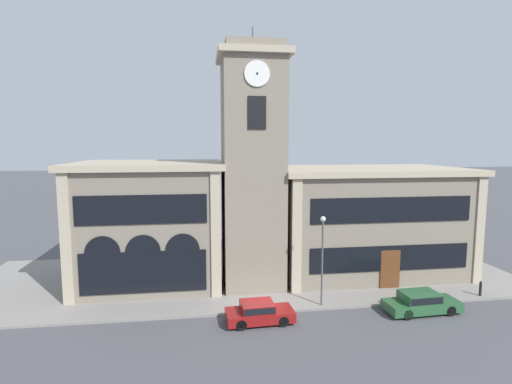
# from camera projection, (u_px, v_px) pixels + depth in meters

# --- Properties ---
(ground_plane) EXTENTS (300.00, 300.00, 0.00)m
(ground_plane) POSITION_uv_depth(u_px,v_px,m) (263.00, 314.00, 25.52)
(ground_plane) COLOR #4C4C51
(sidewalk_kerb) EXTENTS (42.90, 14.21, 0.15)m
(sidewalk_kerb) POSITION_uv_depth(u_px,v_px,m) (250.00, 277.00, 32.50)
(sidewalk_kerb) COLOR gray
(sidewalk_kerb) RESTS_ON ground_plane
(clock_tower) EXTENTS (5.11, 5.11, 19.09)m
(clock_tower) POSITION_uv_depth(u_px,v_px,m) (253.00, 169.00, 29.54)
(clock_tower) COLOR gray
(clock_tower) RESTS_ON ground_plane
(town_hall_left_wing) EXTENTS (11.23, 9.93, 9.43)m
(town_hall_left_wing) POSITION_uv_depth(u_px,v_px,m) (151.00, 222.00, 31.31)
(town_hall_left_wing) COLOR gray
(town_hall_left_wing) RESTS_ON ground_plane
(town_hall_right_wing) EXTENTS (15.64, 9.93, 8.86)m
(town_hall_right_wing) POSITION_uv_depth(u_px,v_px,m) (366.00, 219.00, 33.80)
(town_hall_right_wing) COLOR gray
(town_hall_right_wing) RESTS_ON ground_plane
(parked_car_near) EXTENTS (4.18, 2.03, 1.30)m
(parked_car_near) POSITION_uv_depth(u_px,v_px,m) (259.00, 312.00, 24.19)
(parked_car_near) COLOR maroon
(parked_car_near) RESTS_ON ground_plane
(parked_car_mid) EXTENTS (4.88, 2.09, 1.38)m
(parked_car_mid) POSITION_uv_depth(u_px,v_px,m) (421.00, 302.00, 25.63)
(parked_car_mid) COLOR #285633
(parked_car_mid) RESTS_ON ground_plane
(street_lamp) EXTENTS (0.36, 0.36, 5.99)m
(street_lamp) POSITION_uv_depth(u_px,v_px,m) (322.00, 248.00, 26.12)
(street_lamp) COLOR #4C4C51
(street_lamp) RESTS_ON sidewalk_kerb
(bollard) EXTENTS (0.18, 0.18, 1.06)m
(bollard) POSITION_uv_depth(u_px,v_px,m) (480.00, 289.00, 28.14)
(bollard) COLOR black
(bollard) RESTS_ON sidewalk_kerb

